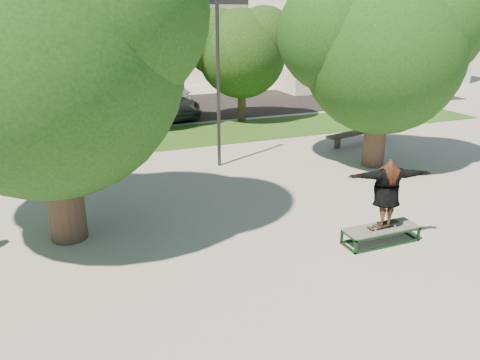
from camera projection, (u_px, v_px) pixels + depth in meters
name	position (u px, v px, depth m)	size (l,w,h in m)	color
ground	(249.00, 226.00, 11.74)	(120.00, 120.00, 0.00)	gray
grass_strip	(185.00, 136.00, 20.39)	(30.00, 4.00, 0.02)	#294A15
asphalt_strip	(135.00, 111.00, 25.72)	(40.00, 8.00, 0.01)	black
tree_left	(39.00, 45.00, 9.70)	(6.96, 5.95, 7.12)	#38281E
tree_right	(380.00, 45.00, 15.15)	(6.24, 5.33, 6.51)	#38281E
bg_tree_mid	(120.00, 38.00, 20.57)	(5.76, 4.92, 6.24)	#38281E
bg_tree_right	(240.00, 48.00, 22.24)	(5.04, 4.31, 5.43)	#38281E
lamppost	(218.00, 74.00, 15.41)	(0.25, 0.15, 6.11)	#2D2D30
side_building	(353.00, 28.00, 35.97)	(15.00, 10.00, 8.00)	beige
grind_box	(380.00, 235.00, 10.85)	(1.80, 0.60, 0.38)	#113319
skater_rig	(387.00, 192.00, 10.52)	(2.02, 1.01, 1.66)	white
bench	(359.00, 133.00, 19.11)	(3.39, 1.20, 0.52)	#443729
car_dark	(35.00, 109.00, 22.22)	(1.62, 4.64, 1.53)	black
car_grey	(167.00, 103.00, 24.26)	(2.21, 4.80, 1.33)	#4F4F53
car_silver_b	(174.00, 96.00, 26.44)	(1.83, 4.49, 1.30)	#AFAFB4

